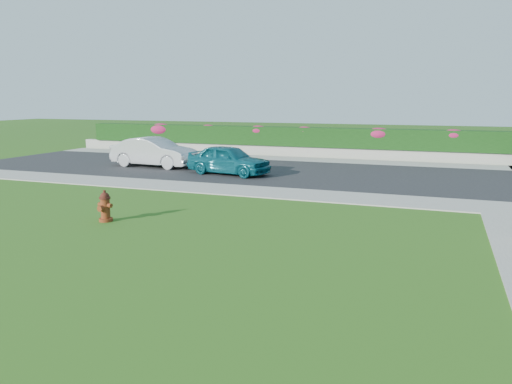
% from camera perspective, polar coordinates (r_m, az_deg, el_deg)
% --- Properties ---
extents(ground, '(120.00, 120.00, 0.00)m').
position_cam_1_polar(ground, '(9.61, -11.01, -9.84)').
color(ground, black).
rests_on(ground, ground).
extents(street_far, '(26.00, 8.00, 0.04)m').
position_cam_1_polar(street_far, '(23.98, -3.93, 2.66)').
color(street_far, black).
rests_on(street_far, ground).
extents(sidewalk_far, '(24.00, 2.00, 0.04)m').
position_cam_1_polar(sidewalk_far, '(20.10, -12.39, 0.89)').
color(sidewalk_far, gray).
rests_on(sidewalk_far, ground).
extents(sidewalk_beyond, '(34.00, 2.00, 0.04)m').
position_cam_1_polar(sidewalk_beyond, '(27.47, 8.06, 3.59)').
color(sidewalk_beyond, gray).
rests_on(sidewalk_beyond, ground).
extents(retaining_wall, '(34.00, 0.40, 0.60)m').
position_cam_1_polar(retaining_wall, '(28.90, 8.72, 4.47)').
color(retaining_wall, gray).
rests_on(retaining_wall, ground).
extents(hedge, '(32.00, 0.90, 1.10)m').
position_cam_1_polar(hedge, '(28.92, 8.81, 6.17)').
color(hedge, black).
rests_on(hedge, retaining_wall).
extents(fire_hydrant, '(0.45, 0.42, 0.87)m').
position_cam_1_polar(fire_hydrant, '(14.29, -16.87, -1.62)').
color(fire_hydrant, '#59240E').
rests_on(fire_hydrant, ground).
extents(sedan_teal, '(4.02, 2.19, 1.30)m').
position_cam_1_polar(sedan_teal, '(22.02, -3.14, 3.71)').
color(sedan_teal, '#0D5564').
rests_on(sedan_teal, street_far).
extents(sedan_silver, '(4.42, 1.80, 1.43)m').
position_cam_1_polar(sedan_silver, '(24.98, -11.55, 4.48)').
color(sedan_silver, '#B2B5BA').
rests_on(sedan_silver, street_far).
extents(flower_clump_a, '(1.55, 1.00, 0.78)m').
position_cam_1_polar(flower_clump_a, '(32.91, -10.80, 7.05)').
color(flower_clump_a, '#A31C55').
rests_on(flower_clump_a, hedge).
extents(flower_clump_b, '(1.09, 0.70, 0.54)m').
position_cam_1_polar(flower_clump_b, '(31.31, -5.48, 7.19)').
color(flower_clump_b, '#A31C55').
rests_on(flower_clump_b, hedge).
extents(flower_clump_c, '(1.19, 0.77, 0.60)m').
position_cam_1_polar(flower_clump_c, '(30.03, 0.25, 7.05)').
color(flower_clump_c, '#A31C55').
rests_on(flower_clump_c, hedge).
extents(flower_clump_d, '(1.10, 0.70, 0.55)m').
position_cam_1_polar(flower_clump_d, '(29.17, 5.56, 6.93)').
color(flower_clump_d, '#A31C55').
rests_on(flower_clump_d, hedge).
extents(flower_clump_e, '(1.36, 0.87, 0.68)m').
position_cam_1_polar(flower_clump_e, '(28.40, 13.85, 6.47)').
color(flower_clump_e, '#A31C55').
rests_on(flower_clump_e, hedge).
extents(flower_clump_f, '(1.20, 0.77, 0.60)m').
position_cam_1_polar(flower_clump_f, '(28.22, 21.64, 6.08)').
color(flower_clump_f, '#A31C55').
rests_on(flower_clump_f, hedge).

